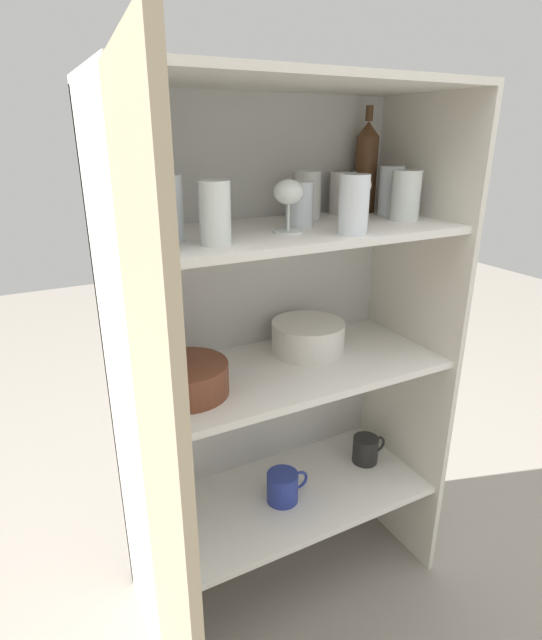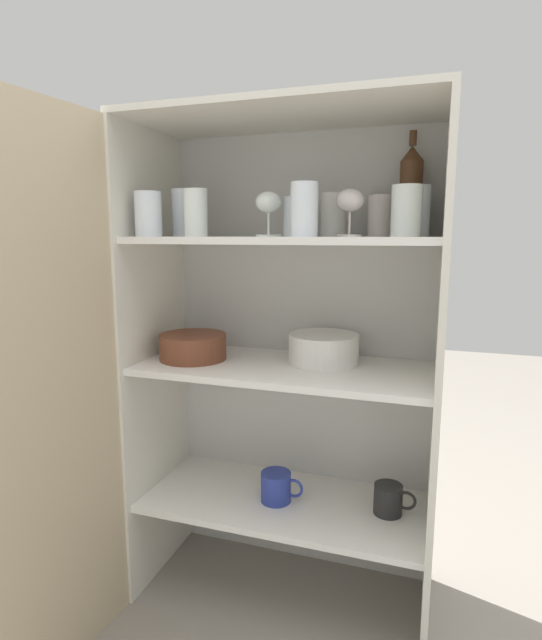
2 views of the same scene
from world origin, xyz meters
name	(u,v)px [view 1 (image 1 of 2)]	position (x,y,z in m)	size (l,w,h in m)	color
ground_plane	(316,620)	(0.00, 0.00, 0.00)	(8.00, 8.00, 0.00)	gray
cupboard_back_panel	(255,349)	(0.00, 0.39, 0.73)	(0.90, 0.02, 1.46)	silver
cupboard_side_left	(127,413)	(-0.44, 0.19, 0.73)	(0.02, 0.42, 1.46)	silver
cupboard_side_right	(408,345)	(0.44, 0.19, 0.73)	(0.02, 0.42, 1.46)	silver
cupboard_top_panel	(290,81)	(0.00, 0.19, 1.47)	(0.90, 0.42, 0.02)	silver
shelf_board_lower	(285,497)	(0.00, 0.19, 0.31)	(0.86, 0.38, 0.02)	white
shelf_board_middle	(287,370)	(0.00, 0.19, 0.75)	(0.86, 0.38, 0.02)	white
shelf_board_upper	(289,232)	(0.00, 0.19, 1.13)	(0.86, 0.38, 0.02)	white
cupboard_door	(166,540)	(-0.47, -0.24, 0.73)	(0.06, 0.45, 1.46)	tan
tumbler_glass_0	(155,222)	(-0.37, 0.07, 1.20)	(0.08, 0.08, 0.13)	white
tumbler_glass_1	(165,208)	(-0.31, 0.18, 1.21)	(0.08, 0.08, 0.14)	white
tumbler_glass_2	(391,191)	(0.36, 0.24, 1.21)	(0.07, 0.07, 0.14)	white
tumbler_glass_3	(307,195)	(0.12, 0.30, 1.20)	(0.08, 0.08, 0.13)	white
tumbler_glass_4	(343,193)	(0.26, 0.33, 1.20)	(0.08, 0.08, 0.12)	silver
tumbler_glass_5	(354,205)	(0.09, 0.05, 1.21)	(0.07, 0.07, 0.14)	white
tumbler_glass_6	(299,205)	(0.03, 0.19, 1.19)	(0.07, 0.07, 0.11)	white
tumbler_glass_7	(215,213)	(-0.23, 0.09, 1.21)	(0.07, 0.07, 0.13)	white
tumbler_glass_8	(406,196)	(0.34, 0.15, 1.20)	(0.08, 0.08, 0.13)	white
wine_glass_0	(356,188)	(0.19, 0.17, 1.23)	(0.08, 0.08, 0.13)	silver
wine_glass_1	(289,196)	(-0.03, 0.14, 1.22)	(0.07, 0.07, 0.12)	white
wine_bottle	(366,167)	(0.34, 0.33, 1.27)	(0.07, 0.07, 0.30)	#4C2D19
plate_stack_white	(308,337)	(0.11, 0.26, 0.80)	(0.21, 0.21, 0.09)	white
mixing_bowl_large	(186,378)	(-0.29, 0.17, 0.80)	(0.21, 0.21, 0.08)	brown
coffee_mug_primary	(366,449)	(0.32, 0.21, 0.37)	(0.12, 0.08, 0.09)	black
coffee_mug_extra_1	(283,487)	(-0.02, 0.18, 0.37)	(0.14, 0.09, 0.09)	#283893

